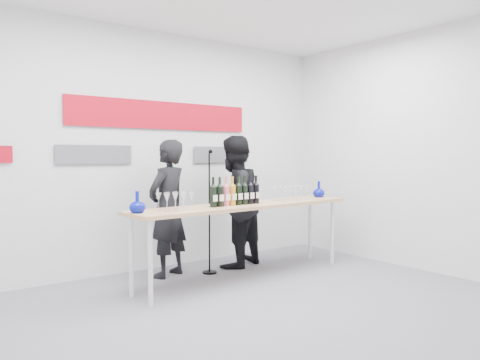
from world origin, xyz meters
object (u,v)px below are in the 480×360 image
object	(u,v)px
presenter_left	(168,208)
mic_stand	(210,236)
tasting_table	(245,210)
presenter_right	(234,201)

from	to	relation	value
presenter_left	mic_stand	size ratio (longest dim) A/B	1.08
tasting_table	presenter_left	xyz separation A→B (m)	(-0.67, 0.63, 0.00)
presenter_right	mic_stand	bearing A→B (deg)	-5.27
presenter_right	mic_stand	distance (m)	0.60
tasting_table	presenter_left	distance (m)	0.92
presenter_right	mic_stand	xyz separation A→B (m)	(-0.45, -0.11, -0.39)
presenter_left	mic_stand	world-z (taller)	presenter_left
mic_stand	presenter_right	bearing A→B (deg)	22.30
presenter_left	mic_stand	xyz separation A→B (m)	(0.47, -0.18, -0.35)
presenter_left	tasting_table	bearing A→B (deg)	112.80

